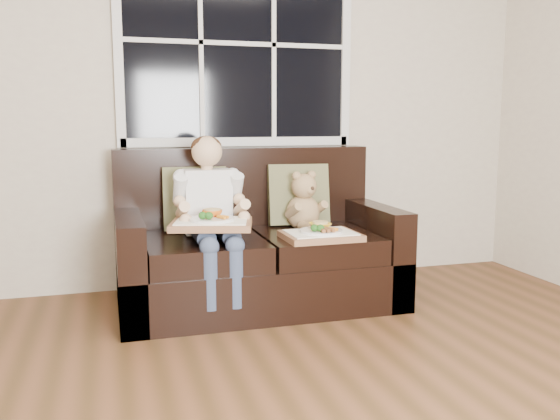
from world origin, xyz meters
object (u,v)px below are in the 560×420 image
object	(u,v)px
loveseat	(255,253)
teddy_bear	(304,205)
child	(210,203)
tray_left	(212,222)
tray_right	(321,234)

from	to	relation	value
loveseat	teddy_bear	bearing A→B (deg)	2.82
child	teddy_bear	world-z (taller)	child
teddy_bear	tray_left	xyz separation A→B (m)	(-0.66, -0.33, -0.03)
loveseat	tray_left	xyz separation A→B (m)	(-0.33, -0.31, 0.27)
loveseat	tray_right	size ratio (longest dim) A/B	3.85
loveseat	tray_left	bearing A→B (deg)	-136.30
loveseat	tray_left	world-z (taller)	loveseat
tray_left	loveseat	bearing A→B (deg)	58.64
child	tray_left	world-z (taller)	child
child	teddy_bear	distance (m)	0.65
tray_left	tray_right	distance (m)	0.65
child	tray_right	bearing A→B (deg)	-20.13
child	tray_right	size ratio (longest dim) A/B	2.09
loveseat	tray_right	xyz separation A→B (m)	(0.31, -0.35, 0.17)
loveseat	child	world-z (taller)	child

